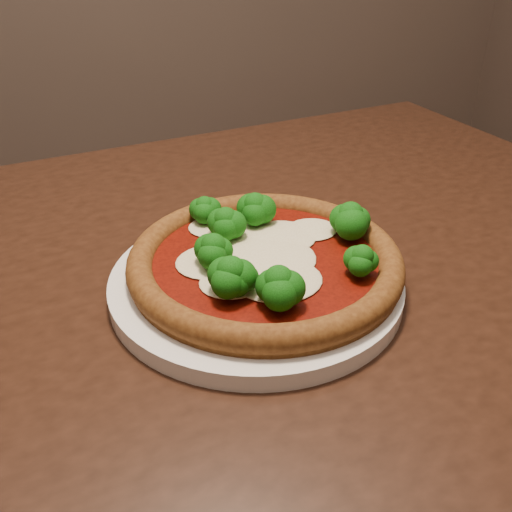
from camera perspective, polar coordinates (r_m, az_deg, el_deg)
name	(u,v)px	position (r m, az deg, el deg)	size (l,w,h in m)	color
dining_table	(217,344)	(0.67, -3.88, -8.78)	(1.32, 1.01, 0.75)	black
plate	(256,282)	(0.58, 0.00, -2.60)	(0.30, 0.30, 0.02)	white
pizza	(265,258)	(0.58, 0.88, -0.20)	(0.28, 0.28, 0.06)	brown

